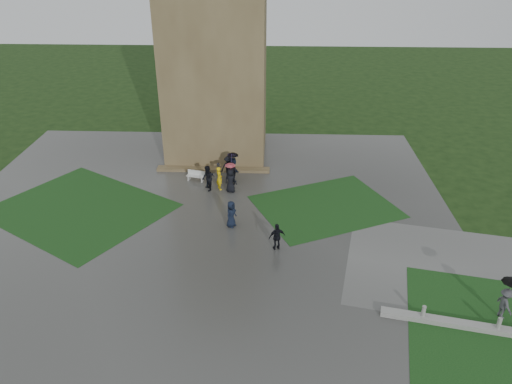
{
  "coord_description": "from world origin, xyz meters",
  "views": [
    {
      "loc": [
        4.81,
        -25.44,
        17.02
      ],
      "look_at": [
        3.65,
        4.76,
        1.2
      ],
      "focal_mm": 35.0,
      "sensor_mm": 36.0,
      "label": 1
    }
  ],
  "objects_px": {
    "bench": "(196,176)",
    "pedestrian_mid": "(231,214)",
    "tower": "(215,45)",
    "pedestrian_near": "(277,237)",
    "pedestrian_path": "(507,297)"
  },
  "relations": [
    {
      "from": "bench",
      "to": "pedestrian_mid",
      "type": "relative_size",
      "value": 0.8
    },
    {
      "from": "tower",
      "to": "pedestrian_near",
      "type": "distance_m",
      "value": 18.09
    },
    {
      "from": "pedestrian_mid",
      "to": "bench",
      "type": "bearing_deg",
      "value": 53.55
    },
    {
      "from": "tower",
      "to": "pedestrian_path",
      "type": "height_order",
      "value": "tower"
    },
    {
      "from": "pedestrian_near",
      "to": "pedestrian_path",
      "type": "distance_m",
      "value": 12.47
    },
    {
      "from": "pedestrian_mid",
      "to": "pedestrian_path",
      "type": "xyz_separation_m",
      "value": [
        14.1,
        -8.09,
        0.34
      ]
    },
    {
      "from": "tower",
      "to": "pedestrian_near",
      "type": "xyz_separation_m",
      "value": [
        5.1,
        -15.34,
        -8.11
      ]
    },
    {
      "from": "tower",
      "to": "pedestrian_path",
      "type": "xyz_separation_m",
      "value": [
        16.25,
        -20.91,
        -7.74
      ]
    },
    {
      "from": "tower",
      "to": "pedestrian_near",
      "type": "bearing_deg",
      "value": -71.6
    },
    {
      "from": "tower",
      "to": "bench",
      "type": "xyz_separation_m",
      "value": [
        -1.13,
        -6.25,
        -8.57
      ]
    },
    {
      "from": "pedestrian_near",
      "to": "tower",
      "type": "bearing_deg",
      "value": -91.11
    },
    {
      "from": "tower",
      "to": "bench",
      "type": "height_order",
      "value": "tower"
    },
    {
      "from": "tower",
      "to": "pedestrian_mid",
      "type": "height_order",
      "value": "tower"
    },
    {
      "from": "tower",
      "to": "pedestrian_path",
      "type": "bearing_deg",
      "value": -52.14
    },
    {
      "from": "pedestrian_near",
      "to": "bench",
      "type": "bearing_deg",
      "value": -75.05
    }
  ]
}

